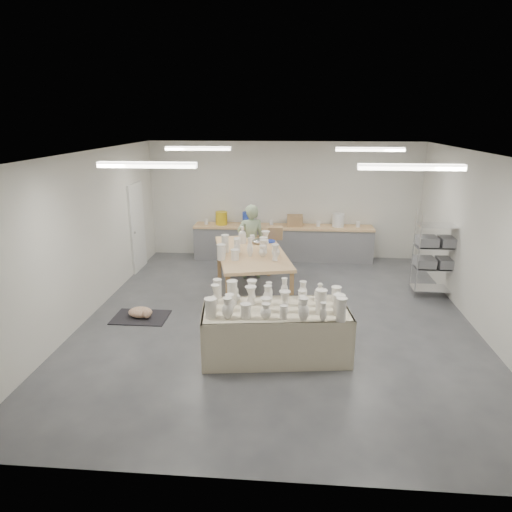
# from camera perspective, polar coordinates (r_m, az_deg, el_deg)

# --- Properties ---
(room) EXTENTS (8.00, 8.02, 3.00)m
(room) POSITION_cam_1_polar(r_m,az_deg,el_deg) (8.03, 2.13, 6.04)
(room) COLOR #424449
(room) RESTS_ON ground
(back_counter) EXTENTS (4.60, 0.60, 1.24)m
(back_counter) POSITION_cam_1_polar(r_m,az_deg,el_deg) (11.89, 3.32, 1.86)
(back_counter) COLOR tan
(back_counter) RESTS_ON ground
(wire_shelf) EXTENTS (0.88, 0.48, 1.80)m
(wire_shelf) POSITION_cam_1_polar(r_m,az_deg,el_deg) (10.02, 21.68, 0.34)
(wire_shelf) COLOR silver
(wire_shelf) RESTS_ON ground
(drying_table) EXTENTS (2.35, 1.33, 1.16)m
(drying_table) POSITION_cam_1_polar(r_m,az_deg,el_deg) (7.14, 2.41, -9.07)
(drying_table) COLOR olive
(drying_table) RESTS_ON ground
(work_table) EXTENTS (1.84, 2.82, 1.35)m
(work_table) POSITION_cam_1_polar(r_m,az_deg,el_deg) (9.29, -0.42, 0.69)
(work_table) COLOR tan
(work_table) RESTS_ON ground
(rug) EXTENTS (1.00, 0.70, 0.02)m
(rug) POSITION_cam_1_polar(r_m,az_deg,el_deg) (8.83, -14.21, -7.42)
(rug) COLOR black
(rug) RESTS_ON ground
(cat) EXTENTS (0.52, 0.42, 0.19)m
(cat) POSITION_cam_1_polar(r_m,az_deg,el_deg) (8.76, -14.16, -6.83)
(cat) COLOR white
(cat) RESTS_ON rug
(potter) EXTENTS (0.70, 0.54, 1.72)m
(potter) POSITION_cam_1_polar(r_m,az_deg,el_deg) (10.39, -0.64, 1.80)
(potter) COLOR gray
(potter) RESTS_ON ground
(red_stool) EXTENTS (0.37, 0.37, 0.34)m
(red_stool) POSITION_cam_1_polar(r_m,az_deg,el_deg) (10.80, -0.50, -0.69)
(red_stool) COLOR red
(red_stool) RESTS_ON ground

